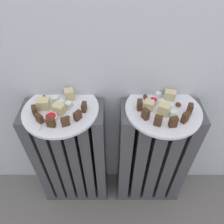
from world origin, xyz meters
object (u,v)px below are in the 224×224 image
at_px(jam_bowl_right, 153,101).
at_px(radiator_right, 152,158).
at_px(radiator_left, 72,158).
at_px(plate_right, 163,110).
at_px(fork, 45,119).
at_px(jam_bowl_left, 51,117).
at_px(plate_left, 61,109).

bearing_deg(jam_bowl_right, radiator_right, -38.84).
relative_size(radiator_left, jam_bowl_right, 17.82).
xyz_separation_m(radiator_right, plate_right, (-0.00, 0.00, 0.34)).
height_order(radiator_left, plate_right, plate_right).
bearing_deg(plate_right, radiator_right, 0.00).
bearing_deg(radiator_right, radiator_left, 180.00).
xyz_separation_m(jam_bowl_right, fork, (-0.43, -0.09, -0.01)).
height_order(jam_bowl_left, fork, jam_bowl_left).
relative_size(radiator_right, jam_bowl_right, 17.82).
height_order(jam_bowl_left, jam_bowl_right, jam_bowl_right).
distance_m(radiator_right, jam_bowl_left, 0.57).
bearing_deg(jam_bowl_left, radiator_right, 8.18).
height_order(radiator_right, plate_right, plate_right).
bearing_deg(radiator_right, fork, -172.47).
xyz_separation_m(plate_left, jam_bowl_right, (0.38, 0.03, 0.02)).
distance_m(radiator_left, jam_bowl_left, 0.37).
height_order(plate_left, jam_bowl_right, jam_bowl_right).
relative_size(plate_left, plate_right, 1.00).
bearing_deg(plate_right, fork, -172.47).
xyz_separation_m(radiator_right, jam_bowl_left, (-0.44, -0.06, 0.36)).
relative_size(radiator_right, fork, 6.21).
bearing_deg(plate_left, jam_bowl_right, 4.64).
bearing_deg(plate_left, jam_bowl_left, -110.35).
bearing_deg(fork, jam_bowl_left, -3.63).
height_order(radiator_left, fork, fork).
distance_m(jam_bowl_left, fork, 0.03).
bearing_deg(fork, radiator_left, 51.11).
bearing_deg(plate_right, jam_bowl_right, 141.16).
distance_m(jam_bowl_left, jam_bowl_right, 0.41).
bearing_deg(radiator_left, radiator_right, 0.00).
xyz_separation_m(plate_right, jam_bowl_left, (-0.44, -0.06, 0.02)).
bearing_deg(fork, plate_right, 7.53).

